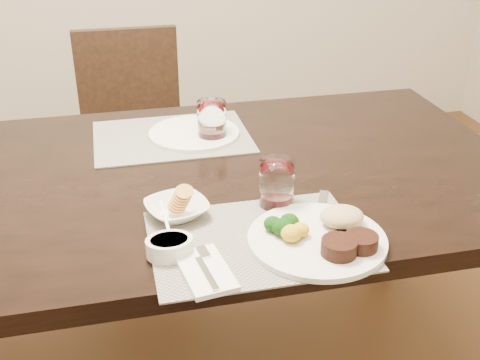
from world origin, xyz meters
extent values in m
cube|color=black|center=(0.00, 0.00, 0.72)|extent=(2.00, 1.00, 0.05)
cube|color=black|center=(0.92, 0.42, 0.35)|extent=(0.08, 0.08, 0.70)
cube|color=black|center=(0.00, 0.85, 0.43)|extent=(0.42, 0.42, 0.04)
cube|color=black|center=(-0.18, 0.67, 0.21)|extent=(0.04, 0.04, 0.41)
cube|color=black|center=(0.18, 0.67, 0.21)|extent=(0.04, 0.04, 0.41)
cube|color=black|center=(-0.18, 1.03, 0.21)|extent=(0.04, 0.04, 0.41)
cube|color=black|center=(0.18, 1.03, 0.21)|extent=(0.04, 0.04, 0.41)
cube|color=black|center=(0.00, 1.04, 0.68)|extent=(0.42, 0.04, 0.45)
cube|color=gray|center=(0.19, -0.36, 0.75)|extent=(0.46, 0.34, 0.00)
cube|color=gray|center=(0.09, 0.24, 0.75)|extent=(0.46, 0.34, 0.00)
cylinder|color=silver|center=(0.32, -0.40, 0.76)|extent=(0.30, 0.30, 0.01)
cylinder|color=black|center=(0.34, -0.47, 0.78)|extent=(0.07, 0.07, 0.03)
cylinder|color=black|center=(0.39, -0.46, 0.78)|extent=(0.07, 0.07, 0.03)
ellipsoid|color=tan|center=(0.39, -0.37, 0.79)|extent=(0.10, 0.08, 0.04)
ellipsoid|color=#12410C|center=(0.25, -0.38, 0.79)|extent=(0.05, 0.05, 0.04)
ellipsoid|color=gold|center=(0.26, -0.40, 0.78)|extent=(0.04, 0.04, 0.04)
cube|color=white|center=(0.06, -0.46, 0.76)|extent=(0.11, 0.17, 0.01)
cube|color=silver|center=(0.06, -0.48, 0.77)|extent=(0.03, 0.11, 0.00)
cube|color=silver|center=(0.07, -0.40, 0.77)|extent=(0.03, 0.04, 0.00)
cube|color=silver|center=(0.38, -0.26, 0.76)|extent=(0.08, 0.15, 0.00)
cube|color=black|center=(0.38, -0.39, 0.76)|extent=(0.07, 0.11, 0.01)
imported|color=silver|center=(0.04, -0.22, 0.77)|extent=(0.17, 0.17, 0.03)
cylinder|color=gold|center=(0.04, -0.22, 0.79)|extent=(0.04, 0.05, 0.04)
cylinder|color=silver|center=(0.00, -0.38, 0.77)|extent=(0.10, 0.10, 0.04)
cylinder|color=#0D3B11|center=(0.00, -0.38, 0.79)|extent=(0.08, 0.08, 0.01)
cube|color=silver|center=(0.00, -0.31, 0.81)|extent=(0.01, 0.06, 0.05)
cylinder|color=silver|center=(0.28, -0.22, 0.81)|extent=(0.08, 0.08, 0.11)
cylinder|color=#3B0508|center=(0.28, -0.22, 0.77)|extent=(0.07, 0.07, 0.03)
cylinder|color=silver|center=(0.15, 0.24, 0.76)|extent=(0.27, 0.27, 0.01)
cylinder|color=silver|center=(0.20, 0.20, 0.81)|extent=(0.08, 0.08, 0.12)
cylinder|color=#3B0508|center=(0.20, 0.20, 0.77)|extent=(0.07, 0.07, 0.03)
camera|label=1|loc=(-0.09, -1.42, 1.47)|focal=45.00mm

